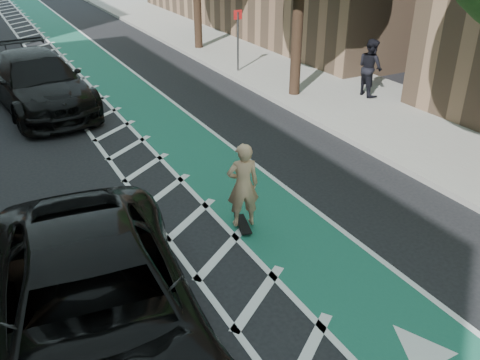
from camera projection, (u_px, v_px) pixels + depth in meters
ground at (174, 329)px, 7.80m from camera, size 120.00×120.00×0.00m
bike_lane at (145, 107)px, 16.85m from camera, size 2.00×90.00×0.01m
buffer_strip at (100, 114)px, 16.22m from camera, size 1.40×90.00×0.01m
sidewalk_right at (306, 78)px, 19.58m from camera, size 5.00×90.00×0.15m
curb_right at (251, 87)px, 18.54m from camera, size 0.12×90.00×0.16m
sign_post at (238, 40)px, 19.74m from camera, size 0.35×0.08×2.47m
skateboard at (243, 224)px, 10.29m from camera, size 0.40×0.77×0.10m
skateboarder at (243, 185)px, 9.87m from camera, size 0.73×0.58×1.76m
suv_near at (95, 310)px, 6.93m from camera, size 3.54×6.41×1.70m
suv_far at (38, 82)px, 16.33m from camera, size 3.08×6.31×1.77m
pedestrian at (370, 67)px, 17.08m from camera, size 0.81×0.99×1.91m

